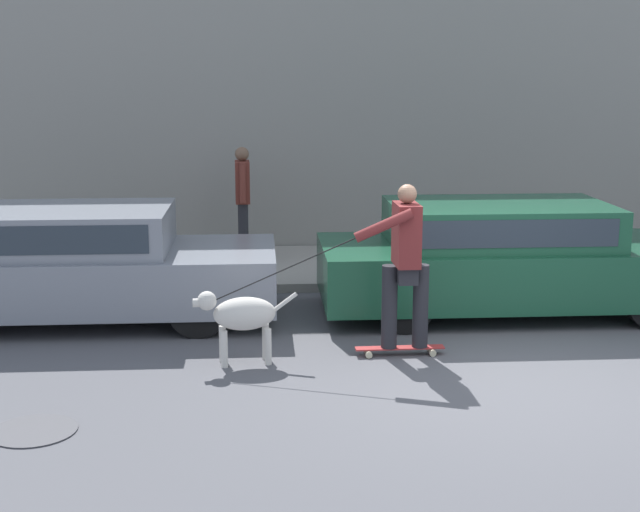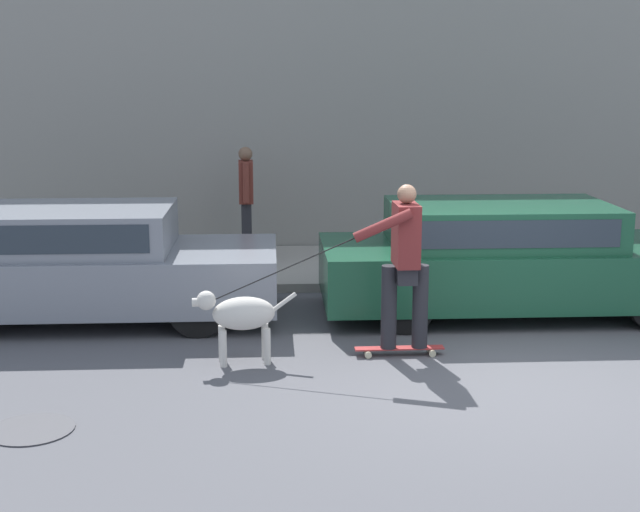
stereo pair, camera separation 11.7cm
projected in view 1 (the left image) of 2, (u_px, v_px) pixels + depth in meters
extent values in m
plane|color=#545459|center=(505.00, 380.00, 8.38)|extent=(36.00, 36.00, 0.00)
cube|color=gray|center=(405.00, 71.00, 13.85)|extent=(32.00, 0.30, 5.67)
cube|color=#A39E93|center=(417.00, 265.00, 12.99)|extent=(30.00, 2.57, 0.12)
cylinder|color=black|center=(205.00, 275.00, 11.16)|extent=(0.66, 0.20, 0.66)
cylinder|color=black|center=(198.00, 307.00, 9.66)|extent=(0.66, 0.20, 0.66)
cube|color=gray|center=(79.00, 277.00, 10.27)|extent=(4.53, 1.80, 0.63)
cube|color=gray|center=(61.00, 229.00, 10.15)|extent=(2.48, 1.61, 0.48)
cube|color=#28333D|center=(44.00, 241.00, 9.36)|extent=(2.18, 0.02, 0.31)
cylinder|color=black|center=(602.00, 271.00, 11.50)|extent=(0.63, 0.20, 0.63)
cylinder|color=black|center=(385.00, 274.00, 11.31)|extent=(0.63, 0.20, 0.63)
cylinder|color=black|center=(405.00, 305.00, 9.81)|extent=(0.63, 0.20, 0.63)
cube|color=#194C33|center=(512.00, 270.00, 10.61)|extent=(4.55, 1.78, 0.65)
cube|color=#194C33|center=(499.00, 223.00, 10.48)|extent=(2.56, 1.60, 0.48)
cube|color=#28333D|center=(518.00, 234.00, 9.69)|extent=(2.25, 0.01, 0.31)
cylinder|color=beige|center=(224.00, 349.00, 8.69)|extent=(0.07, 0.07, 0.37)
cylinder|color=beige|center=(223.00, 344.00, 8.86)|extent=(0.07, 0.07, 0.37)
cylinder|color=beige|center=(268.00, 347.00, 8.77)|extent=(0.07, 0.07, 0.37)
cylinder|color=beige|center=(266.00, 341.00, 8.94)|extent=(0.07, 0.07, 0.37)
ellipsoid|color=beige|center=(245.00, 314.00, 8.75)|extent=(0.65, 0.40, 0.33)
sphere|color=beige|center=(207.00, 301.00, 8.65)|extent=(0.19, 0.19, 0.19)
cylinder|color=beige|center=(198.00, 303.00, 8.64)|extent=(0.11, 0.10, 0.09)
cylinder|color=beige|center=(285.00, 302.00, 8.80)|extent=(0.25, 0.07, 0.19)
cylinder|color=beige|center=(369.00, 355.00, 8.99)|extent=(0.07, 0.03, 0.07)
cylinder|color=beige|center=(367.00, 350.00, 9.14)|extent=(0.07, 0.03, 0.07)
cylinder|color=beige|center=(433.00, 353.00, 9.05)|extent=(0.07, 0.03, 0.07)
cylinder|color=beige|center=(430.00, 349.00, 9.19)|extent=(0.07, 0.03, 0.07)
cube|color=#A82D2D|center=(400.00, 348.00, 9.08)|extent=(0.91, 0.14, 0.02)
cylinder|color=#232328|center=(389.00, 307.00, 8.98)|extent=(0.16, 0.16, 0.86)
cylinder|color=#232328|center=(421.00, 306.00, 9.01)|extent=(0.16, 0.16, 0.86)
cube|color=#232328|center=(406.00, 273.00, 8.93)|extent=(0.20, 0.36, 0.17)
cube|color=maroon|center=(406.00, 235.00, 8.84)|extent=(0.24, 0.46, 0.62)
sphere|color=#997056|center=(407.00, 194.00, 8.76)|extent=(0.19, 0.19, 0.19)
cylinder|color=maroon|center=(401.00, 233.00, 9.12)|extent=(0.10, 0.10, 0.59)
cylinder|color=maroon|center=(384.00, 225.00, 8.54)|extent=(0.59, 0.13, 0.33)
cylinder|color=black|center=(281.00, 271.00, 8.61)|extent=(1.45, 0.08, 0.66)
cylinder|color=#28282D|center=(243.00, 230.00, 13.19)|extent=(0.15, 0.15, 0.83)
cylinder|color=#28282D|center=(243.00, 231.00, 13.03)|extent=(0.15, 0.15, 0.83)
cube|color=brown|center=(242.00, 182.00, 12.96)|extent=(0.22, 0.42, 0.61)
cylinder|color=brown|center=(242.00, 179.00, 13.21)|extent=(0.09, 0.09, 0.58)
cylinder|color=brown|center=(243.00, 183.00, 12.71)|extent=(0.09, 0.09, 0.58)
sphere|color=brown|center=(242.00, 154.00, 12.88)|extent=(0.21, 0.21, 0.21)
cube|color=tan|center=(243.00, 207.00, 13.29)|extent=(0.11, 0.28, 0.26)
cylinder|color=#38383D|center=(34.00, 431.00, 7.18)|extent=(0.69, 0.69, 0.01)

